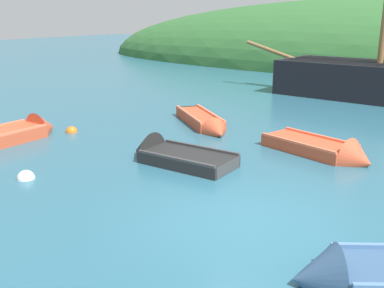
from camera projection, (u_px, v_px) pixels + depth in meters
name	position (u px, v px, depth m)	size (l,w,h in m)	color
ground_plane	(248.00, 221.00, 8.69)	(120.00, 120.00, 0.00)	#285B70
rowboat_portside	(325.00, 152.00, 12.66)	(3.49, 2.06, 1.14)	#C64C2D
rowboat_near_dock	(204.00, 123.00, 15.97)	(3.55, 3.09, 0.87)	#C64C2D
rowboat_outer_right	(171.00, 157.00, 12.21)	(3.06, 1.30, 1.23)	black
rowboat_outer_left	(14.00, 136.00, 14.25)	(1.27, 3.60, 1.17)	#C64C2D
buoy_white	(26.00, 179.00, 10.92)	(0.43, 0.43, 0.43)	white
buoy_orange	(72.00, 132.00, 15.22)	(0.40, 0.40, 0.40)	orange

